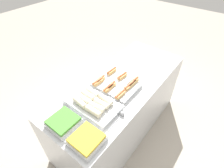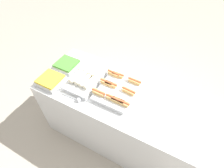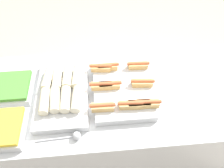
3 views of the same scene
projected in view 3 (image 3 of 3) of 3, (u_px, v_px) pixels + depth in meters
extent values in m
plane|color=#ADA393|center=(129.00, 146.00, 2.05)|extent=(12.00, 12.00, 0.00)
cube|color=silver|center=(132.00, 124.00, 1.71)|extent=(1.87, 0.77, 0.86)
cube|color=silver|center=(122.00, 89.00, 1.36)|extent=(0.35, 0.47, 0.05)
cube|color=tan|center=(142.00, 83.00, 1.33)|extent=(0.13, 0.05, 0.04)
cylinder|color=#CC6038|center=(143.00, 81.00, 1.32)|extent=(0.15, 0.03, 0.02)
cube|color=tan|center=(139.00, 104.00, 1.23)|extent=(0.13, 0.05, 0.04)
cylinder|color=#CC6038|center=(140.00, 102.00, 1.22)|extent=(0.14, 0.02, 0.02)
cube|color=tan|center=(148.00, 104.00, 1.23)|extent=(0.13, 0.05, 0.04)
cylinder|color=#CC6038|center=(148.00, 102.00, 1.22)|extent=(0.15, 0.03, 0.02)
cube|color=tan|center=(102.00, 86.00, 1.31)|extent=(0.13, 0.05, 0.04)
cylinder|color=#CC6038|center=(102.00, 84.00, 1.30)|extent=(0.14, 0.03, 0.02)
cube|color=tan|center=(130.00, 105.00, 1.23)|extent=(0.13, 0.05, 0.04)
cylinder|color=#CC6038|center=(130.00, 103.00, 1.21)|extent=(0.15, 0.03, 0.02)
cube|color=tan|center=(138.00, 66.00, 1.42)|extent=(0.13, 0.05, 0.04)
cylinder|color=#CC6038|center=(138.00, 63.00, 1.41)|extent=(0.14, 0.03, 0.02)
cube|color=tan|center=(103.00, 107.00, 1.22)|extent=(0.12, 0.05, 0.04)
cylinder|color=#CC6038|center=(102.00, 105.00, 1.20)|extent=(0.14, 0.02, 0.02)
cube|color=tan|center=(101.00, 68.00, 1.41)|extent=(0.13, 0.06, 0.04)
cylinder|color=#CC6038|center=(101.00, 66.00, 1.39)|extent=(0.15, 0.04, 0.02)
cube|color=tan|center=(108.00, 67.00, 1.42)|extent=(0.12, 0.05, 0.04)
cylinder|color=#CC6038|center=(108.00, 65.00, 1.40)|extent=(0.14, 0.02, 0.02)
cube|color=tan|center=(110.00, 86.00, 1.32)|extent=(0.12, 0.04, 0.04)
cylinder|color=#CC6038|center=(110.00, 83.00, 1.30)|extent=(0.14, 0.02, 0.02)
cube|color=silver|center=(63.00, 93.00, 1.34)|extent=(0.31, 0.52, 0.05)
cylinder|color=beige|center=(55.00, 100.00, 1.24)|extent=(0.06, 0.16, 0.05)
cylinder|color=beige|center=(77.00, 77.00, 1.35)|extent=(0.07, 0.16, 0.05)
cylinder|color=beige|center=(48.00, 78.00, 1.34)|extent=(0.07, 0.17, 0.05)
cylinder|color=beige|center=(57.00, 78.00, 1.34)|extent=(0.06, 0.16, 0.05)
cylinder|color=beige|center=(65.00, 99.00, 1.24)|extent=(0.06, 0.16, 0.05)
cylinder|color=beige|center=(77.00, 99.00, 1.24)|extent=(0.07, 0.16, 0.05)
cylinder|color=beige|center=(44.00, 101.00, 1.23)|extent=(0.06, 0.16, 0.05)
cylinder|color=beige|center=(67.00, 77.00, 1.35)|extent=(0.06, 0.16, 0.05)
cube|color=silver|center=(2.00, 130.00, 1.18)|extent=(0.25, 0.24, 0.05)
cube|color=silver|center=(12.00, 90.00, 1.35)|extent=(0.25, 0.24, 0.05)
cube|color=#4C9338|center=(10.00, 86.00, 1.32)|extent=(0.23, 0.22, 0.02)
cylinder|color=#B2B5BA|center=(56.00, 139.00, 1.17)|extent=(0.22, 0.02, 0.01)
sphere|color=#B2B5BA|center=(77.00, 136.00, 1.16)|extent=(0.05, 0.05, 0.05)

